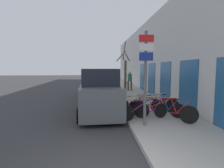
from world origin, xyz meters
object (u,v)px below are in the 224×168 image
object	(u,v)px
bicycle_2	(158,108)
street_tree	(125,75)
pedestrian_near	(130,79)
bicycle_3	(154,105)
bicycle_4	(140,105)
signpost	(145,74)
parked_car_1	(99,84)
bicycle_5	(151,104)
parked_car_0	(100,94)
bicycle_1	(145,111)
bicycle_0	(164,111)

from	to	relation	value
bicycle_2	street_tree	bearing A→B (deg)	31.26
bicycle_2	pedestrian_near	world-z (taller)	pedestrian_near
bicycle_3	bicycle_4	world-z (taller)	bicycle_3
signpost	parked_car_1	world-z (taller)	signpost
bicycle_4	pedestrian_near	xyz separation A→B (m)	(1.03, 8.29, 0.67)
parked_car_1	bicycle_4	bearing A→B (deg)	-73.54
signpost	street_tree	size ratio (longest dim) A/B	0.89
bicycle_4	street_tree	bearing A→B (deg)	-1.64
bicycle_2	bicycle_4	world-z (taller)	bicycle_4
parked_car_1	street_tree	size ratio (longest dim) A/B	1.10
signpost	bicycle_2	bearing A→B (deg)	50.39
bicycle_5	parked_car_1	distance (m)	6.28
parked_car_0	signpost	bearing A→B (deg)	-56.16
bicycle_5	bicycle_1	bearing A→B (deg)	129.86
bicycle_1	bicycle_4	size ratio (longest dim) A/B	0.93
bicycle_4	signpost	bearing A→B (deg)	166.58
bicycle_2	bicycle_3	world-z (taller)	bicycle_3
bicycle_3	parked_car_1	size ratio (longest dim) A/B	0.58
bicycle_1	bicycle_4	world-z (taller)	bicycle_4
bicycle_0	pedestrian_near	distance (m)	9.60
bicycle_3	parked_car_1	distance (m)	6.65
bicycle_0	signpost	bearing A→B (deg)	146.89
bicycle_4	street_tree	distance (m)	3.85
signpost	bicycle_4	distance (m)	2.38
pedestrian_near	signpost	bearing A→B (deg)	-105.91
bicycle_1	bicycle_3	distance (m)	1.10
bicycle_3	parked_car_0	size ratio (longest dim) A/B	0.58
bicycle_0	bicycle_3	distance (m)	1.11
bicycle_0	pedestrian_near	size ratio (longest dim) A/B	1.25
signpost	bicycle_2	distance (m)	2.12
parked_car_0	bicycle_4	bearing A→B (deg)	-16.64
bicycle_2	parked_car_0	world-z (taller)	parked_car_0
signpost	bicycle_4	size ratio (longest dim) A/B	1.52
bicycle_2	parked_car_0	size ratio (longest dim) A/B	0.49
signpost	bicycle_5	bearing A→B (deg)	66.10
bicycle_3	pedestrian_near	xyz separation A→B (m)	(0.41, 8.46, 0.64)
bicycle_1	street_tree	bearing A→B (deg)	-12.22
parked_car_0	street_tree	world-z (taller)	street_tree
bicycle_2	bicycle_3	xyz separation A→B (m)	(-0.01, 0.50, 0.03)
bicycle_4	street_tree	world-z (taller)	street_tree
bicycle_0	bicycle_5	world-z (taller)	bicycle_0
bicycle_1	bicycle_5	xyz separation A→B (m)	(0.68, 1.26, 0.01)
bicycle_4	parked_car_1	world-z (taller)	parked_car_1
bicycle_0	bicycle_1	world-z (taller)	bicycle_0
bicycle_2	parked_car_0	distance (m)	2.87
bicycle_0	bicycle_5	bearing A→B (deg)	30.55
bicycle_0	bicycle_1	bearing A→B (deg)	99.33
bicycle_3	parked_car_0	world-z (taller)	parked_car_0
bicycle_2	signpost	bearing A→B (deg)	161.17
bicycle_0	parked_car_1	xyz separation A→B (m)	(-2.59, 7.23, 0.44)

